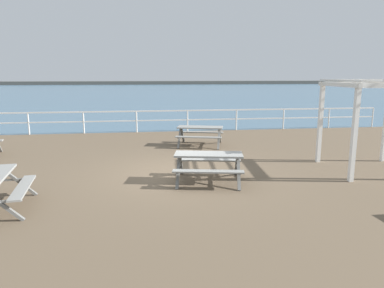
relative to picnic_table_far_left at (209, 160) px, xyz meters
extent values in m
cube|color=brown|center=(-0.72, 0.98, -0.68)|extent=(30.00, 24.00, 0.20)
cube|color=#476B84|center=(-0.72, 53.73, -0.58)|extent=(142.00, 90.00, 0.01)
cube|color=#4C4C47|center=(-0.72, 96.73, -0.58)|extent=(142.00, 6.00, 1.80)
cube|color=white|center=(-0.72, 8.73, 0.47)|extent=(23.00, 0.06, 0.06)
cube|color=white|center=(-0.72, 8.73, -0.01)|extent=(23.00, 0.05, 0.05)
cylinder|color=white|center=(-7.11, 8.73, -0.06)|extent=(0.07, 0.07, 1.05)
cylinder|color=white|center=(-4.55, 8.73, -0.06)|extent=(0.07, 0.07, 1.05)
cylinder|color=white|center=(-2.00, 8.73, -0.06)|extent=(0.07, 0.07, 1.05)
cylinder|color=white|center=(0.56, 8.73, -0.06)|extent=(0.07, 0.07, 1.05)
cylinder|color=white|center=(3.12, 8.73, -0.06)|extent=(0.07, 0.07, 1.05)
cylinder|color=white|center=(5.67, 8.73, -0.06)|extent=(0.07, 0.07, 1.05)
cylinder|color=white|center=(8.23, 8.73, -0.06)|extent=(0.07, 0.07, 1.05)
cylinder|color=white|center=(10.78, 8.73, -0.06)|extent=(0.07, 0.07, 1.05)
cube|color=gray|center=(-4.33, -1.30, -0.13)|extent=(0.46, 1.82, 0.04)
cube|color=slate|center=(-4.66, -0.55, -0.21)|extent=(0.80, 0.17, 0.79)
cube|color=slate|center=(-5.03, -0.60, -0.16)|extent=(1.50, 0.23, 0.04)
cube|color=slate|center=(-4.48, -2.10, -0.21)|extent=(0.80, 0.17, 0.79)
cube|color=gray|center=(0.00, 0.00, 0.17)|extent=(1.90, 1.04, 0.05)
cube|color=gray|center=(0.12, 0.61, -0.13)|extent=(1.82, 0.61, 0.04)
cube|color=gray|center=(-0.12, -0.61, -0.13)|extent=(1.82, 0.61, 0.04)
cube|color=slate|center=(0.84, 0.21, -0.21)|extent=(0.24, 0.79, 0.79)
cube|color=slate|center=(0.69, -0.52, -0.21)|extent=(0.24, 0.79, 0.79)
cube|color=slate|center=(0.76, -0.15, -0.16)|extent=(0.36, 1.48, 0.04)
cube|color=slate|center=(-0.69, 0.52, -0.21)|extent=(0.24, 0.79, 0.79)
cube|color=slate|center=(-0.84, -0.21, -0.21)|extent=(0.24, 0.79, 0.79)
cube|color=slate|center=(-0.76, 0.15, -0.16)|extent=(0.36, 1.48, 0.04)
cube|color=gray|center=(0.58, 4.93, 0.17)|extent=(1.92, 1.15, 0.05)
cube|color=gray|center=(0.75, 5.53, -0.13)|extent=(1.80, 0.73, 0.04)
cube|color=gray|center=(0.42, 4.34, -0.13)|extent=(1.80, 0.73, 0.04)
cube|color=slate|center=(1.43, 5.09, -0.21)|extent=(0.29, 0.79, 0.79)
cube|color=slate|center=(1.23, 4.36, -0.21)|extent=(0.29, 0.79, 0.79)
cube|color=slate|center=(1.33, 4.73, -0.16)|extent=(0.46, 1.46, 0.04)
cube|color=slate|center=(-0.07, 5.50, -0.21)|extent=(0.29, 0.79, 0.79)
cube|color=slate|center=(-0.27, 4.78, -0.21)|extent=(0.29, 0.79, 0.79)
cube|color=slate|center=(-0.17, 5.14, -0.16)|extent=(0.46, 1.46, 0.04)
cube|color=white|center=(3.99, 1.65, 0.67)|extent=(0.12, 0.12, 2.50)
cube|color=white|center=(3.80, -0.54, 0.67)|extent=(0.12, 0.12, 2.50)
cube|color=white|center=(3.90, 0.56, 1.98)|extent=(0.33, 2.44, 0.12)
cube|color=white|center=(5.09, 1.56, 1.98)|extent=(2.44, 0.33, 0.12)
cube|color=white|center=(3.90, 0.56, 2.10)|extent=(0.30, 2.56, 0.04)
cube|color=white|center=(4.44, 0.51, 2.10)|extent=(0.30, 2.56, 0.04)
cube|color=white|center=(4.99, 0.46, 2.10)|extent=(0.30, 2.56, 0.04)
camera|label=1|loc=(-1.74, -9.13, 2.26)|focal=33.43mm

